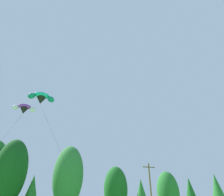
% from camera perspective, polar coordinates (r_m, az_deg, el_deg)
% --- Properties ---
extents(treeline_tree_e, '(5.88, 5.88, 15.12)m').
position_cam_1_polar(treeline_tree_e, '(43.15, -26.90, -18.07)').
color(treeline_tree_e, '#472D19').
rests_on(treeline_tree_e, ground_plane).
extents(treeline_tree_f, '(3.54, 3.54, 8.83)m').
position_cam_1_polar(treeline_tree_f, '(42.62, -21.96, -23.96)').
color(treeline_tree_f, '#472D19').
rests_on(treeline_tree_f, ground_plane).
extents(treeline_tree_g, '(5.70, 5.70, 14.45)m').
position_cam_1_polar(treeline_tree_g, '(41.96, -12.31, -20.76)').
color(treeline_tree_g, '#472D19').
rests_on(treeline_tree_g, ground_plane).
extents(treeline_tree_h, '(4.86, 4.86, 11.34)m').
position_cam_1_polar(treeline_tree_h, '(45.19, 1.06, -24.42)').
color(treeline_tree_h, '#472D19').
rests_on(treeline_tree_h, ground_plane).
extents(treeline_tree_j, '(4.74, 4.74, 10.87)m').
position_cam_1_polar(treeline_tree_j, '(49.76, 15.62, -24.30)').
color(treeline_tree_j, '#472D19').
rests_on(treeline_tree_j, ground_plane).
extents(treeline_tree_k, '(3.77, 3.77, 9.85)m').
position_cam_1_polar(treeline_tree_k, '(53.27, 21.51, -24.21)').
color(treeline_tree_k, '#472D19').
rests_on(treeline_tree_k, ground_plane).
extents(treeline_tree_l, '(3.90, 3.90, 10.46)m').
position_cam_1_polar(treeline_tree_l, '(53.72, 27.84, -22.57)').
color(treeline_tree_l, '#472D19').
rests_on(treeline_tree_l, ground_plane).
extents(utility_pole, '(2.20, 0.26, 10.01)m').
position_cam_1_polar(utility_pole, '(36.49, 11.01, -25.08)').
color(utility_pole, brown).
rests_on(utility_pole, ground_plane).
extents(parafoil_kite_high_purple, '(3.42, 13.15, 15.12)m').
position_cam_1_polar(parafoil_kite_high_purple, '(32.58, -23.66, -2.80)').
color(parafoil_kite_high_purple, purple).
extents(parafoil_kite_mid_teal, '(8.61, 12.85, 16.95)m').
position_cam_1_polar(parafoil_kite_mid_teal, '(31.47, -19.40, 0.05)').
color(parafoil_kite_mid_teal, teal).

